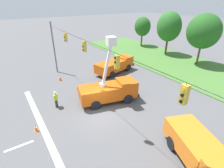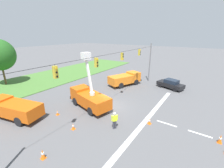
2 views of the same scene
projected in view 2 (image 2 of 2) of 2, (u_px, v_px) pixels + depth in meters
name	position (u px, v px, depth m)	size (l,w,h in m)	color
ground_plane	(111.00, 106.00, 19.12)	(200.00, 200.00, 0.00)	#565659
grass_verge	(34.00, 82.00, 28.66)	(56.00, 12.00, 0.10)	#477533
lane_markings	(162.00, 122.00, 15.69)	(17.60, 15.25, 0.01)	silver
signal_gantry	(111.00, 71.00, 17.70)	(26.20, 0.33, 7.20)	slate
utility_truck_bucket_lift	(89.00, 97.00, 18.44)	(3.61, 6.45, 6.80)	#D6560F
utility_truck_support_near	(14.00, 108.00, 16.17)	(3.64, 6.73, 2.03)	#D6560F
utility_truck_support_far	(125.00, 79.00, 26.66)	(6.40, 4.34, 2.14)	orange
sedan_black	(171.00, 84.00, 25.11)	(2.95, 4.63, 1.56)	black
road_worker	(115.00, 119.00, 14.32)	(0.53, 0.45, 1.77)	#383842
traffic_cone_foreground_right	(150.00, 121.00, 15.27)	(0.36, 0.36, 0.68)	orange
traffic_cone_mid_left	(57.00, 113.00, 17.00)	(0.36, 0.36, 0.59)	orange
traffic_cone_mid_right	(220.00, 139.00, 12.58)	(0.36, 0.36, 0.80)	orange
traffic_cone_near_bucket	(43.00, 154.00, 10.99)	(0.36, 0.36, 0.82)	orange
traffic_cone_lane_edge_a	(73.00, 126.00, 14.41)	(0.36, 0.36, 0.64)	orange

